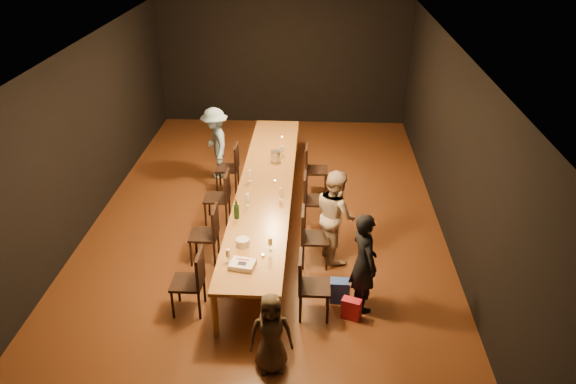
{
  "coord_description": "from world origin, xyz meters",
  "views": [
    {
      "loc": [
        0.81,
        -8.4,
        5.02
      ],
      "look_at": [
        0.41,
        -0.76,
        1.0
      ],
      "focal_mm": 35.0,
      "sensor_mm": 36.0,
      "label": 1
    }
  ],
  "objects_px": {
    "chair_left_0": "(187,282)",
    "champagne_bottle": "(236,208)",
    "woman_tan": "(335,215)",
    "man_blue": "(215,143)",
    "chair_right_0": "(314,286)",
    "ice_bucket": "(275,156)",
    "chair_right_1": "(315,237)",
    "table": "(266,186)",
    "chair_right_2": "(316,200)",
    "chair_left_1": "(204,234)",
    "chair_left_3": "(227,167)",
    "chair_right_3": "(316,169)",
    "chair_left_2": "(217,197)",
    "plate_stack": "(243,242)",
    "child": "(271,333)",
    "birthday_cake": "(243,265)",
    "woman_birthday": "(364,262)"
  },
  "relations": [
    {
      "from": "woman_birthday",
      "to": "birthday_cake",
      "type": "bearing_deg",
      "value": 75.34
    },
    {
      "from": "chair_right_0",
      "to": "woman_tan",
      "type": "distance_m",
      "value": 1.49
    },
    {
      "from": "chair_right_2",
      "to": "chair_right_0",
      "type": "bearing_deg",
      "value": -0.0
    },
    {
      "from": "chair_left_1",
      "to": "champagne_bottle",
      "type": "distance_m",
      "value": 0.69
    },
    {
      "from": "chair_left_1",
      "to": "plate_stack",
      "type": "height_order",
      "value": "chair_left_1"
    },
    {
      "from": "child",
      "to": "birthday_cake",
      "type": "xyz_separation_m",
      "value": [
        -0.45,
        0.99,
        0.26
      ]
    },
    {
      "from": "chair_right_0",
      "to": "chair_left_3",
      "type": "distance_m",
      "value": 3.98
    },
    {
      "from": "table",
      "to": "chair_right_3",
      "type": "relative_size",
      "value": 6.45
    },
    {
      "from": "chair_right_0",
      "to": "chair_left_1",
      "type": "distance_m",
      "value": 2.08
    },
    {
      "from": "chair_right_2",
      "to": "champagne_bottle",
      "type": "height_order",
      "value": "champagne_bottle"
    },
    {
      "from": "chair_left_0",
      "to": "birthday_cake",
      "type": "relative_size",
      "value": 2.61
    },
    {
      "from": "chair_left_0",
      "to": "champagne_bottle",
      "type": "distance_m",
      "value": 1.41
    },
    {
      "from": "chair_right_1",
      "to": "champagne_bottle",
      "type": "distance_m",
      "value": 1.27
    },
    {
      "from": "champagne_bottle",
      "to": "ice_bucket",
      "type": "xyz_separation_m",
      "value": [
        0.43,
        2.07,
        -0.06
      ]
    },
    {
      "from": "child",
      "to": "chair_right_3",
      "type": "bearing_deg",
      "value": 76.04
    },
    {
      "from": "birthday_cake",
      "to": "chair_right_1",
      "type": "bearing_deg",
      "value": 62.25
    },
    {
      "from": "chair_right_1",
      "to": "woman_birthday",
      "type": "bearing_deg",
      "value": 33.03
    },
    {
      "from": "table",
      "to": "plate_stack",
      "type": "distance_m",
      "value": 1.92
    },
    {
      "from": "chair_right_3",
      "to": "chair_left_2",
      "type": "relative_size",
      "value": 1.0
    },
    {
      "from": "chair_left_3",
      "to": "chair_left_1",
      "type": "bearing_deg",
      "value": -180.0
    },
    {
      "from": "chair_right_0",
      "to": "plate_stack",
      "type": "distance_m",
      "value": 1.16
    },
    {
      "from": "ice_bucket",
      "to": "chair_right_1",
      "type": "bearing_deg",
      "value": -70.3
    },
    {
      "from": "chair_right_0",
      "to": "table",
      "type": "bearing_deg",
      "value": -160.5
    },
    {
      "from": "chair_right_0",
      "to": "chair_left_3",
      "type": "relative_size",
      "value": 1.0
    },
    {
      "from": "chair_right_2",
      "to": "plate_stack",
      "type": "bearing_deg",
      "value": -27.59
    },
    {
      "from": "woman_tan",
      "to": "champagne_bottle",
      "type": "relative_size",
      "value": 4.4
    },
    {
      "from": "chair_right_1",
      "to": "woman_tan",
      "type": "relative_size",
      "value": 0.63
    },
    {
      "from": "woman_birthday",
      "to": "champagne_bottle",
      "type": "distance_m",
      "value": 2.11
    },
    {
      "from": "chair_left_0",
      "to": "ice_bucket",
      "type": "relative_size",
      "value": 4.56
    },
    {
      "from": "chair_left_3",
      "to": "woman_birthday",
      "type": "bearing_deg",
      "value": -145.35
    },
    {
      "from": "table",
      "to": "plate_stack",
      "type": "relative_size",
      "value": 31.47
    },
    {
      "from": "chair_left_2",
      "to": "woman_tan",
      "type": "relative_size",
      "value": 0.63
    },
    {
      "from": "chair_left_3",
      "to": "chair_left_0",
      "type": "bearing_deg",
      "value": -180.0
    },
    {
      "from": "chair_right_2",
      "to": "chair_left_1",
      "type": "distance_m",
      "value": 2.08
    },
    {
      "from": "birthday_cake",
      "to": "ice_bucket",
      "type": "xyz_separation_m",
      "value": [
        0.19,
        3.31,
        0.07
      ]
    },
    {
      "from": "table",
      "to": "chair_left_0",
      "type": "bearing_deg",
      "value": -109.5
    },
    {
      "from": "woman_birthday",
      "to": "woman_tan",
      "type": "bearing_deg",
      "value": -6.77
    },
    {
      "from": "chair_right_3",
      "to": "chair_left_2",
      "type": "bearing_deg",
      "value": -54.78
    },
    {
      "from": "chair_right_2",
      "to": "champagne_bottle",
      "type": "bearing_deg",
      "value": -45.38
    },
    {
      "from": "chair_right_2",
      "to": "man_blue",
      "type": "distance_m",
      "value": 2.67
    },
    {
      "from": "table",
      "to": "chair_right_2",
      "type": "xyz_separation_m",
      "value": [
        0.85,
        0.0,
        -0.24
      ]
    },
    {
      "from": "chair_right_3",
      "to": "champagne_bottle",
      "type": "bearing_deg",
      "value": -26.56
    },
    {
      "from": "woman_tan",
      "to": "man_blue",
      "type": "bearing_deg",
      "value": 16.66
    },
    {
      "from": "chair_left_1",
      "to": "chair_left_0",
      "type": "bearing_deg",
      "value": -180.0
    },
    {
      "from": "chair_right_1",
      "to": "man_blue",
      "type": "bearing_deg",
      "value": -145.79
    },
    {
      "from": "chair_right_3",
      "to": "chair_left_0",
      "type": "xyz_separation_m",
      "value": [
        -1.7,
        -3.6,
        0.0
      ]
    },
    {
      "from": "chair_right_0",
      "to": "champagne_bottle",
      "type": "height_order",
      "value": "champagne_bottle"
    },
    {
      "from": "chair_left_2",
      "to": "ice_bucket",
      "type": "xyz_separation_m",
      "value": [
        0.95,
        0.9,
        0.39
      ]
    },
    {
      "from": "champagne_bottle",
      "to": "chair_left_1",
      "type": "bearing_deg",
      "value": -176.5
    },
    {
      "from": "chair_right_2",
      "to": "plate_stack",
      "type": "xyz_separation_m",
      "value": [
        -1.0,
        -1.92,
        0.34
      ]
    }
  ]
}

